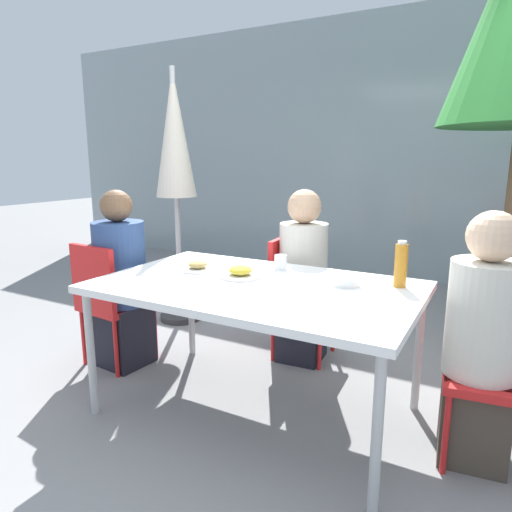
% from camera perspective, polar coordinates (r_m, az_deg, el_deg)
% --- Properties ---
extents(ground_plane, '(24.00, 24.00, 0.00)m').
position_cam_1_polar(ground_plane, '(2.73, 0.00, -18.75)').
color(ground_plane, gray).
extents(building_facade, '(10.00, 0.20, 3.00)m').
position_cam_1_polar(building_facade, '(5.61, 17.69, 12.63)').
color(building_facade, '#89999E').
rests_on(building_facade, ground).
extents(dining_table, '(1.68, 1.03, 0.75)m').
position_cam_1_polar(dining_table, '(2.44, 0.00, -4.53)').
color(dining_table, white).
rests_on(dining_table, ground).
extents(chair_left, '(0.44, 0.44, 0.85)m').
position_cam_1_polar(chair_left, '(3.21, -18.09, -4.83)').
color(chair_left, red).
rests_on(chair_left, ground).
extents(person_left, '(0.34, 0.34, 1.20)m').
position_cam_1_polar(person_left, '(3.20, -16.49, -3.44)').
color(person_left, black).
rests_on(person_left, ground).
extents(chair_right, '(0.45, 0.45, 0.85)m').
position_cam_1_polar(chair_right, '(2.44, 27.22, -11.00)').
color(chair_right, red).
rests_on(chair_right, ground).
extents(person_right, '(0.32, 0.32, 1.18)m').
position_cam_1_polar(person_right, '(2.34, 26.32, -10.08)').
color(person_right, '#473D33').
rests_on(person_right, ground).
extents(chair_far, '(0.43, 0.43, 0.85)m').
position_cam_1_polar(chair_far, '(3.25, 4.79, -4.04)').
color(chair_far, red).
rests_on(chair_far, ground).
extents(person_far, '(0.33, 0.33, 1.20)m').
position_cam_1_polar(person_far, '(3.16, 5.87, -3.07)').
color(person_far, black).
rests_on(person_far, ground).
extents(closed_umbrella, '(0.36, 0.36, 2.11)m').
position_cam_1_polar(closed_umbrella, '(3.90, -10.11, 13.45)').
color(closed_umbrella, '#333333').
rests_on(closed_umbrella, ground).
extents(plate_0, '(0.24, 0.24, 0.07)m').
position_cam_1_polar(plate_0, '(2.55, -1.97, -2.12)').
color(plate_0, white).
rests_on(plate_0, dining_table).
extents(plate_1, '(0.20, 0.20, 0.06)m').
position_cam_1_polar(plate_1, '(2.73, -7.30, -1.36)').
color(plate_1, white).
rests_on(plate_1, dining_table).
extents(bottle, '(0.07, 0.07, 0.24)m').
position_cam_1_polar(bottle, '(2.46, 17.65, -1.05)').
color(bottle, '#B7751E').
rests_on(bottle, dining_table).
extents(drinking_cup, '(0.08, 0.08, 0.09)m').
position_cam_1_polar(drinking_cup, '(2.74, 3.10, -0.76)').
color(drinking_cup, white).
rests_on(drinking_cup, dining_table).
extents(salad_bowl, '(0.14, 0.14, 0.05)m').
position_cam_1_polar(salad_bowl, '(2.44, 11.19, -3.03)').
color(salad_bowl, white).
rests_on(salad_bowl, dining_table).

